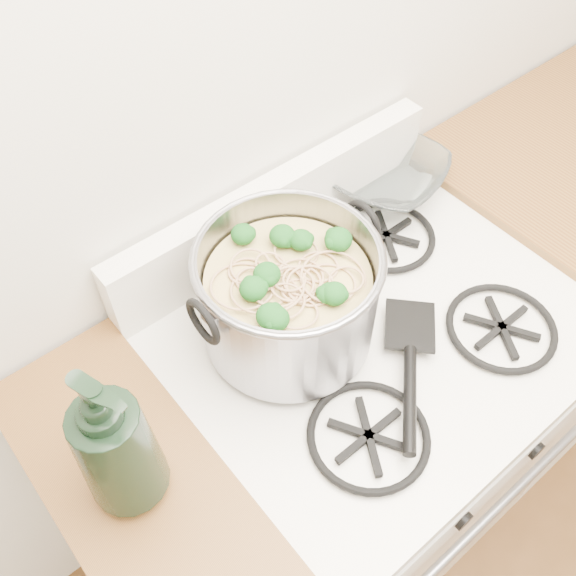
{
  "coord_description": "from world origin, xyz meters",
  "views": [
    {
      "loc": [
        -0.57,
        0.84,
        1.88
      ],
      "look_at": [
        -0.14,
        1.36,
        1.04
      ],
      "focal_mm": 40.0,
      "sensor_mm": 36.0,
      "label": 1
    }
  ],
  "objects_px": {
    "gas_range": "(358,438)",
    "spatula": "(410,323)",
    "glass_bowl": "(382,180)",
    "stock_pot": "(288,297)",
    "bottle": "(113,441)"
  },
  "relations": [
    {
      "from": "gas_range",
      "to": "spatula",
      "type": "height_order",
      "value": "spatula"
    },
    {
      "from": "gas_range",
      "to": "glass_bowl",
      "type": "bearing_deg",
      "value": 45.12
    },
    {
      "from": "stock_pot",
      "to": "glass_bowl",
      "type": "xyz_separation_m",
      "value": [
        0.41,
        0.17,
        -0.08
      ]
    },
    {
      "from": "gas_range",
      "to": "glass_bowl",
      "type": "xyz_separation_m",
      "value": [
        0.26,
        0.26,
        0.5
      ]
    },
    {
      "from": "spatula",
      "to": "glass_bowl",
      "type": "height_order",
      "value": "glass_bowl"
    },
    {
      "from": "gas_range",
      "to": "spatula",
      "type": "bearing_deg",
      "value": -52.16
    },
    {
      "from": "gas_range",
      "to": "stock_pot",
      "type": "bearing_deg",
      "value": 146.39
    },
    {
      "from": "spatula",
      "to": "glass_bowl",
      "type": "relative_size",
      "value": 2.97
    },
    {
      "from": "spatula",
      "to": "bottle",
      "type": "bearing_deg",
      "value": -140.15
    },
    {
      "from": "glass_bowl",
      "to": "stock_pot",
      "type": "bearing_deg",
      "value": -157.31
    },
    {
      "from": "spatula",
      "to": "glass_bowl",
      "type": "bearing_deg",
      "value": 99.7
    },
    {
      "from": "gas_range",
      "to": "stock_pot",
      "type": "height_order",
      "value": "stock_pot"
    },
    {
      "from": "stock_pot",
      "to": "spatula",
      "type": "bearing_deg",
      "value": -37.97
    },
    {
      "from": "gas_range",
      "to": "stock_pot",
      "type": "relative_size",
      "value": 2.68
    },
    {
      "from": "spatula",
      "to": "bottle",
      "type": "xyz_separation_m",
      "value": [
        -0.54,
        0.06,
        0.14
      ]
    }
  ]
}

